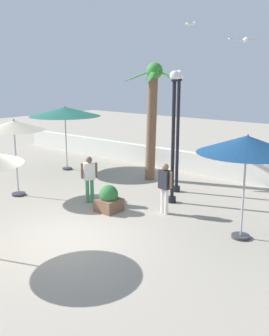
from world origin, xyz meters
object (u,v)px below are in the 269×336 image
at_px(patio_umbrella_0, 247,145).
at_px(patio_umbrella_2, 14,126).
at_px(palm_tree_0, 152,109).
at_px(planter, 109,199).
at_px(patio_umbrella_1, 65,112).
at_px(guest_0, 89,175).
at_px(seagull_2, 245,40).
at_px(guest_1, 165,184).
at_px(lamp_post_1, 178,123).
at_px(seagull_0, 190,23).
at_px(lamp_post_3, 173,132).

height_order(patio_umbrella_0, patio_umbrella_2, patio_umbrella_0).
distance_m(palm_tree_0, planter, 4.82).
height_order(patio_umbrella_1, patio_umbrella_2, patio_umbrella_1).
distance_m(guest_0, planter, 1.25).
xyz_separation_m(patio_umbrella_1, patio_umbrella_2, (1.72, -3.71, -0.14)).
distance_m(palm_tree_0, seagull_2, 5.11).
xyz_separation_m(seagull_2, planter, (-3.04, -2.54, -4.79)).
bearing_deg(guest_1, patio_umbrella_0, -4.67).
relative_size(patio_umbrella_1, guest_0, 2.00).
bearing_deg(patio_umbrella_0, lamp_post_1, 146.73).
relative_size(guest_0, guest_1, 0.99).
xyz_separation_m(palm_tree_0, planter, (1.31, -3.91, -2.49)).
distance_m(patio_umbrella_1, seagull_2, 8.80).
distance_m(patio_umbrella_1, lamp_post_1, 5.80).
bearing_deg(patio_umbrella_1, seagull_0, 14.76).
height_order(patio_umbrella_0, seagull_2, seagull_2).
xyz_separation_m(patio_umbrella_1, palm_tree_0, (4.06, 1.08, 0.26)).
xyz_separation_m(patio_umbrella_1, planter, (5.37, -2.83, -2.24)).
bearing_deg(patio_umbrella_0, seagull_2, 120.56).
xyz_separation_m(patio_umbrella_0, patio_umbrella_2, (-7.76, -1.61, -0.01)).
height_order(lamp_post_3, seagull_2, seagull_2).
bearing_deg(guest_0, lamp_post_3, 40.43).
bearing_deg(guest_1, lamp_post_1, 115.46).
distance_m(lamp_post_3, seagull_0, 4.37).
height_order(lamp_post_1, seagull_2, seagull_2).
bearing_deg(palm_tree_0, lamp_post_1, -23.55).
bearing_deg(planter, guest_1, 32.94).
height_order(guest_1, seagull_2, seagull_2).
xyz_separation_m(patio_umbrella_2, lamp_post_3, (4.66, 2.88, -0.09)).
bearing_deg(guest_1, patio_umbrella_1, 164.61).
height_order(patio_umbrella_2, lamp_post_3, lamp_post_3).
distance_m(lamp_post_3, seagull_2, 3.48).
bearing_deg(patio_umbrella_0, guest_0, -174.25).
xyz_separation_m(lamp_post_1, seagull_0, (-0.32, 1.12, 3.49)).
height_order(lamp_post_3, seagull_0, seagull_0).
bearing_deg(lamp_post_1, patio_umbrella_0, -33.27).
distance_m(patio_umbrella_2, guest_1, 5.64).
distance_m(seagull_2, planter, 6.22).
relative_size(patio_umbrella_1, guest_1, 1.99).
bearing_deg(patio_umbrella_1, patio_umbrella_0, -12.48).
height_order(palm_tree_0, seagull_0, seagull_0).
distance_m(seagull_0, planter, 7.07).
bearing_deg(guest_1, planter, -147.06).
height_order(patio_umbrella_2, guest_0, patio_umbrella_2).
distance_m(patio_umbrella_1, palm_tree_0, 4.20).
height_order(lamp_post_1, lamp_post_3, lamp_post_1).
height_order(patio_umbrella_1, guest_0, patio_umbrella_1).
xyz_separation_m(palm_tree_0, seagull_0, (1.41, 0.36, 3.14)).
bearing_deg(seagull_0, guest_0, -106.29).
xyz_separation_m(lamp_post_1, planter, (-0.42, -3.16, -2.15)).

